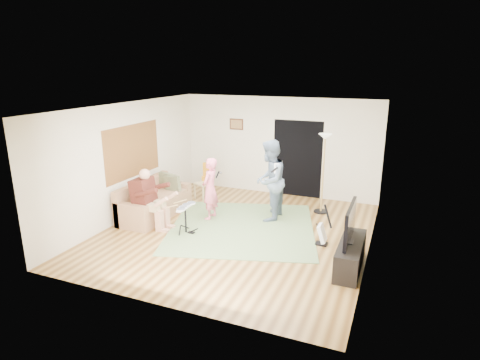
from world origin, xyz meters
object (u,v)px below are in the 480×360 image
guitarist (270,181)px  torchiere_lamp (324,159)px  drum_kit (186,221)px  sofa (152,204)px  dining_chair (205,186)px  guitar_spare (322,233)px  television (350,223)px  tv_cabinet (350,255)px  singer (210,189)px

guitarist → torchiere_lamp: torchiere_lamp is taller
torchiere_lamp → guitarist: bearing=-138.7°
drum_kit → torchiere_lamp: 3.58m
sofa → dining_chair: 1.71m
guitar_spare → television: (0.60, -0.78, 0.60)m
guitar_spare → dining_chair: dining_chair is taller
guitar_spare → television: 1.15m
drum_kit → television: (3.45, -0.26, 0.57)m
torchiere_lamp → tv_cabinet: torchiere_lamp is taller
singer → torchiere_lamp: torchiere_lamp is taller
singer → tv_cabinet: bearing=69.3°
guitar_spare → dining_chair: (-3.55, 1.74, 0.09)m
guitar_spare → drum_kit: bearing=-169.7°
singer → dining_chair: 1.57m
dining_chair → drum_kit: bearing=-51.0°
drum_kit → torchiere_lamp: torchiere_lamp is taller
television → guitar_spare: bearing=127.5°
tv_cabinet → television: (-0.05, 0.00, 0.60)m
torchiere_lamp → sofa: bearing=-155.1°
drum_kit → guitarist: 2.14m
drum_kit → guitarist: (1.41, 1.46, 0.66)m
sofa → singer: singer is taller
singer → television: 3.56m
sofa → television: television is taller
drum_kit → singer: (0.11, 0.97, 0.45)m
drum_kit → guitar_spare: guitar_spare is taller
sofa → guitarist: 2.90m
torchiere_lamp → dining_chair: 3.31m
sofa → singer: 1.51m
sofa → drum_kit: (1.29, -0.65, 0.00)m
guitarist → guitar_spare: size_ratio=2.18×
torchiere_lamp → guitar_spare: bearing=-78.1°
sofa → guitarist: bearing=16.8°
drum_kit → television: 3.51m
sofa → tv_cabinet: sofa is taller
tv_cabinet → drum_kit: bearing=175.7°
torchiere_lamp → television: size_ratio=1.79×
drum_kit → guitar_spare: bearing=10.3°
torchiere_lamp → television: torchiere_lamp is taller
torchiere_lamp → tv_cabinet: 3.05m
tv_cabinet → television: bearing=180.0°
singer → tv_cabinet: 3.64m
sofa → singer: (1.41, 0.32, 0.46)m
singer → tv_cabinet: singer is taller
guitarist → tv_cabinet: bearing=49.4°
sofa → tv_cabinet: size_ratio=1.48×
guitar_spare → dining_chair: bearing=153.9°
tv_cabinet → dining_chair: bearing=149.0°
tv_cabinet → television: 0.60m
singer → guitar_spare: bearing=80.0°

